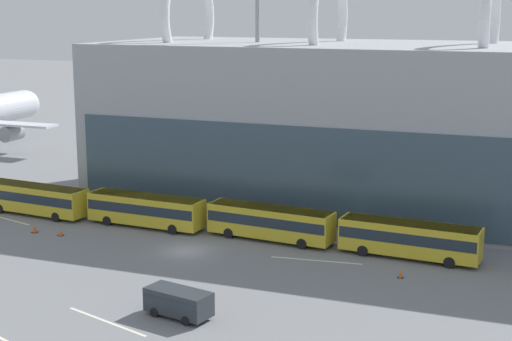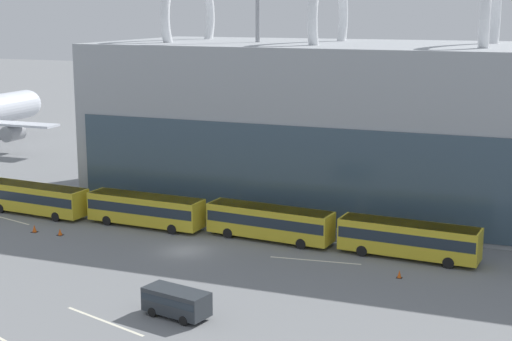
% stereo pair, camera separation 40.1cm
% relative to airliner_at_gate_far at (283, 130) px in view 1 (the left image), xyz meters
% --- Properties ---
extents(ground_plane, '(440.00, 440.00, 0.00)m').
position_rel_airliner_at_gate_far_xyz_m(ground_plane, '(4.76, -39.94, -5.30)').
color(ground_plane, slate).
extents(airliner_at_gate_far, '(33.08, 35.24, 13.90)m').
position_rel_airliner_at_gate_far_xyz_m(airliner_at_gate_far, '(0.00, 0.00, 0.00)').
color(airliner_at_gate_far, silver).
rests_on(airliner_at_gate_far, ground_plane).
extents(shuttle_bus_0, '(12.70, 3.90, 3.22)m').
position_rel_airliner_at_gate_far_xyz_m(shuttle_bus_0, '(-16.20, -34.18, -3.40)').
color(shuttle_bus_0, gold).
rests_on(shuttle_bus_0, ground_plane).
extents(shuttle_bus_1, '(12.63, 3.45, 3.22)m').
position_rel_airliner_at_gate_far_xyz_m(shuttle_bus_1, '(-2.73, -34.02, -3.40)').
color(shuttle_bus_1, gold).
rests_on(shuttle_bus_1, ground_plane).
extents(shuttle_bus_2, '(12.71, 3.96, 3.22)m').
position_rel_airliner_at_gate_far_xyz_m(shuttle_bus_2, '(10.74, -33.81, -3.40)').
color(shuttle_bus_2, gold).
rests_on(shuttle_bus_2, ground_plane).
extents(shuttle_bus_3, '(12.67, 3.68, 3.22)m').
position_rel_airliner_at_gate_far_xyz_m(shuttle_bus_3, '(24.22, -34.47, -3.40)').
color(shuttle_bus_3, gold).
rests_on(shuttle_bus_3, ground_plane).
extents(service_van_foreground, '(5.29, 3.08, 2.04)m').
position_rel_airliner_at_gate_far_xyz_m(service_van_foreground, '(11.24, -54.25, -4.08)').
color(service_van_foreground, '#2D3338').
rests_on(service_van_foreground, ground_plane).
extents(floodlight_mast, '(2.34, 2.34, 30.64)m').
position_rel_airliner_at_gate_far_xyz_m(floodlight_mast, '(2.93, -17.19, 14.21)').
color(floodlight_mast, gray).
rests_on(floodlight_mast, ground_plane).
extents(lane_stripe_0, '(6.12, 1.96, 0.01)m').
position_rel_airliner_at_gate_far_xyz_m(lane_stripe_0, '(-17.34, -37.06, -5.29)').
color(lane_stripe_0, silver).
rests_on(lane_stripe_0, ground_plane).
extents(lane_stripe_3, '(7.89, 2.75, 0.01)m').
position_rel_airliner_at_gate_far_xyz_m(lane_stripe_3, '(6.83, -56.92, -5.29)').
color(lane_stripe_3, silver).
rests_on(lane_stripe_3, ground_plane).
extents(lane_stripe_4, '(8.21, 0.60, 0.01)m').
position_rel_airliner_at_gate_far_xyz_m(lane_stripe_4, '(19.76, -32.44, -5.29)').
color(lane_stripe_4, silver).
rests_on(lane_stripe_4, ground_plane).
extents(lane_stripe_5, '(8.16, 1.17, 0.01)m').
position_rel_airliner_at_gate_far_xyz_m(lane_stripe_5, '(16.73, -38.23, -5.29)').
color(lane_stripe_5, silver).
rests_on(lane_stripe_5, ground_plane).
extents(traffic_cone_0, '(0.48, 0.48, 0.68)m').
position_rel_airliner_at_gate_far_xyz_m(traffic_cone_0, '(24.57, -40.02, -4.97)').
color(traffic_cone_0, black).
rests_on(traffic_cone_0, ground_plane).
extents(traffic_cone_1, '(0.59, 0.59, 0.76)m').
position_rel_airliner_at_gate_far_xyz_m(traffic_cone_1, '(-12.04, -39.99, -4.93)').
color(traffic_cone_1, black).
rests_on(traffic_cone_1, ground_plane).
extents(traffic_cone_2, '(0.59, 0.59, 0.65)m').
position_rel_airliner_at_gate_far_xyz_m(traffic_cone_2, '(-9.03, -39.93, -4.98)').
color(traffic_cone_2, black).
rests_on(traffic_cone_2, ground_plane).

